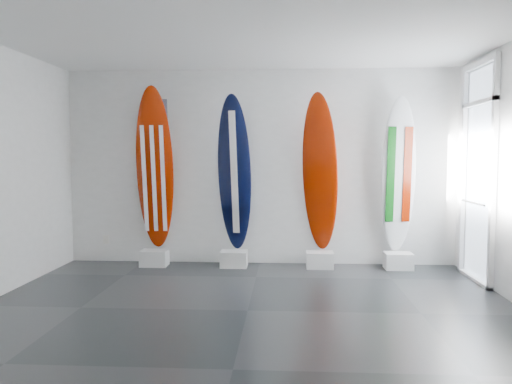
# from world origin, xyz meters

# --- Properties ---
(floor) EXTENTS (6.00, 6.00, 0.00)m
(floor) POSITION_xyz_m (0.00, 0.00, 0.00)
(floor) COLOR black
(floor) RESTS_ON ground
(ceiling) EXTENTS (6.00, 6.00, 0.00)m
(ceiling) POSITION_xyz_m (0.00, 0.00, 3.00)
(ceiling) COLOR white
(ceiling) RESTS_ON wall_back
(wall_back) EXTENTS (6.00, 0.00, 6.00)m
(wall_back) POSITION_xyz_m (0.00, 2.50, 1.50)
(wall_back) COLOR silver
(wall_back) RESTS_ON ground
(wall_front) EXTENTS (6.00, 0.00, 6.00)m
(wall_front) POSITION_xyz_m (0.00, -2.50, 1.50)
(wall_front) COLOR silver
(wall_front) RESTS_ON ground
(display_block_usa) EXTENTS (0.40, 0.30, 0.24)m
(display_block_usa) POSITION_xyz_m (-1.59, 2.18, 0.12)
(display_block_usa) COLOR silver
(display_block_usa) RESTS_ON floor
(surfboard_usa) EXTENTS (0.59, 0.52, 2.49)m
(surfboard_usa) POSITION_xyz_m (-1.59, 2.28, 1.48)
(surfboard_usa) COLOR #811600
(surfboard_usa) RESTS_ON display_block_usa
(display_block_navy) EXTENTS (0.40, 0.30, 0.24)m
(display_block_navy) POSITION_xyz_m (-0.37, 2.18, 0.12)
(display_block_navy) COLOR silver
(display_block_navy) RESTS_ON floor
(surfboard_navy) EXTENTS (0.60, 0.45, 2.36)m
(surfboard_navy) POSITION_xyz_m (-0.37, 2.28, 1.42)
(surfboard_navy) COLOR black
(surfboard_navy) RESTS_ON display_block_navy
(display_block_swiss) EXTENTS (0.40, 0.30, 0.24)m
(display_block_swiss) POSITION_xyz_m (0.92, 2.18, 0.12)
(display_block_swiss) COLOR silver
(display_block_swiss) RESTS_ON floor
(surfboard_swiss) EXTENTS (0.65, 0.58, 2.38)m
(surfboard_swiss) POSITION_xyz_m (0.92, 2.28, 1.42)
(surfboard_swiss) COLOR #811600
(surfboard_swiss) RESTS_ON display_block_swiss
(display_block_italy) EXTENTS (0.40, 0.30, 0.24)m
(display_block_italy) POSITION_xyz_m (2.08, 2.18, 0.12)
(display_block_italy) COLOR silver
(display_block_italy) RESTS_ON floor
(surfboard_italy) EXTENTS (0.55, 0.29, 2.32)m
(surfboard_italy) POSITION_xyz_m (2.08, 2.28, 1.40)
(surfboard_italy) COLOR white
(surfboard_italy) RESTS_ON display_block_italy
(wall_outlet) EXTENTS (0.09, 0.02, 0.13)m
(wall_outlet) POSITION_xyz_m (-2.45, 2.48, 0.35)
(wall_outlet) COLOR silver
(wall_outlet) RESTS_ON wall_back
(glass_door) EXTENTS (0.12, 1.16, 2.85)m
(glass_door) POSITION_xyz_m (2.97, 1.55, 1.43)
(glass_door) COLOR white
(glass_door) RESTS_ON floor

